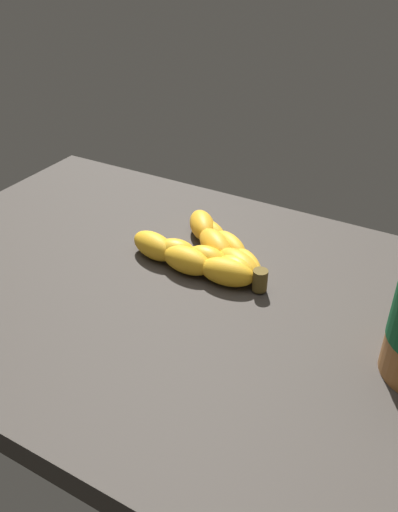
% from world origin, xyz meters
% --- Properties ---
extents(ground_plane, '(0.94, 0.57, 0.04)m').
position_xyz_m(ground_plane, '(0.00, 0.00, -0.02)').
color(ground_plane, '#38332D').
extents(banana_bunch, '(0.22, 0.16, 0.04)m').
position_xyz_m(banana_bunch, '(0.03, -0.07, 0.02)').
color(banana_bunch, gold).
rests_on(banana_bunch, ground_plane).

